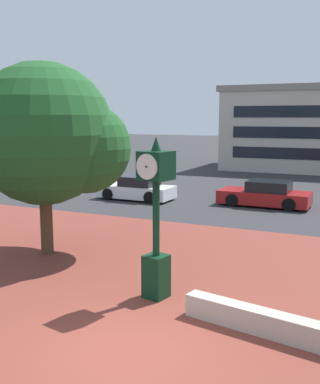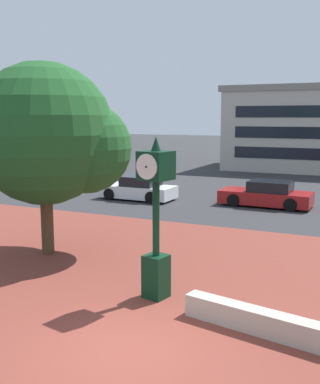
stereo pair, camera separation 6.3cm
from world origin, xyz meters
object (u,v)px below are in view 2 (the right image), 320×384
at_px(car_street_mid, 138,189).
at_px(car_street_far, 267,195).
at_px(street_clock, 156,216).
at_px(plaza_tree, 53,137).

bearing_deg(car_street_mid, car_street_far, -80.75).
xyz_separation_m(street_clock, car_street_far, (-0.16, 13.12, -1.48)).
distance_m(street_clock, car_street_mid, 14.02).
distance_m(plaza_tree, car_street_far, 12.35).
distance_m(plaza_tree, car_street_mid, 10.80).
bearing_deg(car_street_far, street_clock, -178.21).
distance_m(street_clock, car_street_far, 13.21).
bearing_deg(car_street_mid, plaza_tree, -166.53).
xyz_separation_m(street_clock, car_street_mid, (-6.88, 12.12, -1.48)).
relative_size(plaza_tree, car_street_far, 1.36).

